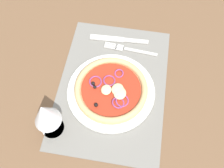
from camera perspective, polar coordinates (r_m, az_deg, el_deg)
name	(u,v)px	position (r cm, az deg, el deg)	size (l,w,h in cm)	color
ground_plane	(112,88)	(82.53, 0.08, -0.78)	(190.00, 140.00, 2.40)	brown
placemat	(112,85)	(81.29, 0.09, -0.32)	(46.88, 32.75, 0.40)	slate
plate	(110,91)	(79.53, -0.50, -1.57)	(26.61, 26.61, 1.10)	silver
pizza	(110,89)	(78.04, -0.46, -1.06)	(21.92, 21.92, 2.54)	tan
fork	(128,49)	(88.35, 3.40, 7.61)	(2.83, 18.06, 0.44)	silver
knife	(118,39)	(90.64, 1.40, 9.70)	(2.49, 20.05, 0.62)	silver
wine_glass	(45,114)	(68.37, -14.38, -6.37)	(7.20, 7.20, 14.90)	silver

